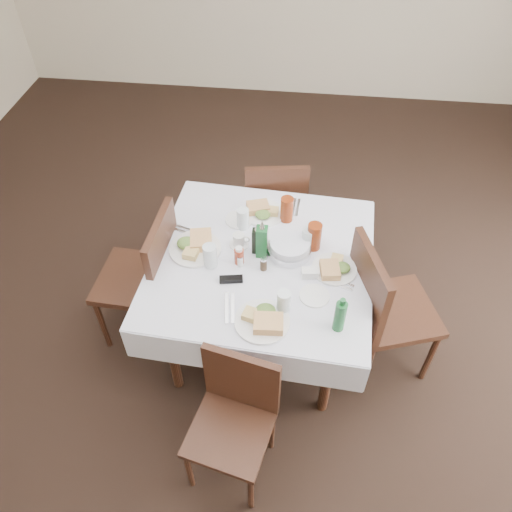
% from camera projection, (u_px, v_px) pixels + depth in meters
% --- Properties ---
extents(ground_plane, '(7.00, 7.00, 0.00)m').
position_uv_depth(ground_plane, '(250.00, 347.00, 3.32)').
color(ground_plane, black).
extents(room_shell, '(6.04, 7.04, 2.80)m').
position_uv_depth(room_shell, '(247.00, 117.00, 2.09)').
color(room_shell, beige).
rests_on(room_shell, ground).
extents(dining_table, '(1.31, 1.31, 0.76)m').
position_uv_depth(dining_table, '(262.00, 268.00, 2.90)').
color(dining_table, black).
rests_on(dining_table, ground).
extents(chair_north, '(0.48, 0.48, 0.89)m').
position_uv_depth(chair_north, '(275.00, 203.00, 3.56)').
color(chair_north, black).
rests_on(chair_north, ground).
extents(chair_south, '(0.47, 0.47, 0.83)m').
position_uv_depth(chair_south, '(235.00, 411.00, 2.49)').
color(chair_south, black).
rests_on(chair_south, ground).
extents(chair_east, '(0.59, 0.59, 0.98)m').
position_uv_depth(chair_east, '(381.00, 305.00, 2.85)').
color(chair_east, black).
rests_on(chair_east, ground).
extents(chair_west, '(0.48, 0.48, 0.98)m').
position_uv_depth(chair_west, '(149.00, 272.00, 3.03)').
color(chair_west, black).
rests_on(chair_west, ground).
extents(meal_north, '(0.26, 0.26, 0.06)m').
position_uv_depth(meal_north, '(263.00, 211.00, 3.08)').
color(meal_north, white).
rests_on(meal_north, dining_table).
extents(meal_south, '(0.28, 0.28, 0.06)m').
position_uv_depth(meal_south, '(264.00, 319.00, 2.50)').
color(meal_south, white).
rests_on(meal_south, dining_table).
extents(meal_east, '(0.25, 0.25, 0.05)m').
position_uv_depth(meal_east, '(335.00, 268.00, 2.75)').
color(meal_east, white).
rests_on(meal_east, dining_table).
extents(meal_west, '(0.30, 0.30, 0.07)m').
position_uv_depth(meal_west, '(195.00, 245.00, 2.87)').
color(meal_west, white).
rests_on(meal_west, dining_table).
extents(side_plate_a, '(0.17, 0.17, 0.01)m').
position_uv_depth(side_plate_a, '(239.00, 220.00, 3.05)').
color(side_plate_a, white).
rests_on(side_plate_a, dining_table).
extents(side_plate_b, '(0.16, 0.16, 0.01)m').
position_uv_depth(side_plate_b, '(314.00, 296.00, 2.63)').
color(side_plate_b, white).
rests_on(side_plate_b, dining_table).
extents(water_n, '(0.07, 0.07, 0.14)m').
position_uv_depth(water_n, '(243.00, 219.00, 2.97)').
color(water_n, silver).
rests_on(water_n, dining_table).
extents(water_s, '(0.07, 0.07, 0.13)m').
position_uv_depth(water_s, '(284.00, 302.00, 2.53)').
color(water_s, silver).
rests_on(water_s, dining_table).
extents(water_e, '(0.07, 0.07, 0.14)m').
position_uv_depth(water_e, '(308.00, 239.00, 2.84)').
color(water_e, silver).
rests_on(water_e, dining_table).
extents(water_w, '(0.08, 0.08, 0.14)m').
position_uv_depth(water_w, '(210.00, 256.00, 2.75)').
color(water_w, silver).
rests_on(water_w, dining_table).
extents(iced_tea_a, '(0.08, 0.08, 0.16)m').
position_uv_depth(iced_tea_a, '(287.00, 209.00, 3.00)').
color(iced_tea_a, maroon).
rests_on(iced_tea_a, dining_table).
extents(iced_tea_b, '(0.08, 0.08, 0.17)m').
position_uv_depth(iced_tea_b, '(314.00, 236.00, 2.83)').
color(iced_tea_b, maroon).
rests_on(iced_tea_b, dining_table).
extents(bread_basket, '(0.25, 0.25, 0.08)m').
position_uv_depth(bread_basket, '(290.00, 248.00, 2.83)').
color(bread_basket, silver).
rests_on(bread_basket, dining_table).
extents(oil_cruet_dark, '(0.05, 0.05, 0.21)m').
position_uv_depth(oil_cruet_dark, '(257.00, 240.00, 2.81)').
color(oil_cruet_dark, black).
rests_on(oil_cruet_dark, dining_table).
extents(oil_cruet_green, '(0.06, 0.06, 0.26)m').
position_uv_depth(oil_cruet_green, '(262.00, 240.00, 2.77)').
color(oil_cruet_green, '#195E29').
rests_on(oil_cruet_green, dining_table).
extents(ketchup_bottle, '(0.05, 0.05, 0.12)m').
position_uv_depth(ketchup_bottle, '(239.00, 256.00, 2.77)').
color(ketchup_bottle, '#A4361F').
rests_on(ketchup_bottle, dining_table).
extents(salt_shaker, '(0.03, 0.03, 0.07)m').
position_uv_depth(salt_shaker, '(240.00, 261.00, 2.77)').
color(salt_shaker, white).
rests_on(salt_shaker, dining_table).
extents(pepper_shaker, '(0.04, 0.04, 0.09)m').
position_uv_depth(pepper_shaker, '(264.00, 264.00, 2.74)').
color(pepper_shaker, '#3D2B1B').
rests_on(pepper_shaker, dining_table).
extents(coffee_mug, '(0.12, 0.11, 0.08)m').
position_uv_depth(coffee_mug, '(239.00, 240.00, 2.88)').
color(coffee_mug, white).
rests_on(coffee_mug, dining_table).
extents(sunglasses, '(0.13, 0.06, 0.03)m').
position_uv_depth(sunglasses, '(231.00, 279.00, 2.70)').
color(sunglasses, black).
rests_on(sunglasses, dining_table).
extents(green_bottle, '(0.06, 0.06, 0.22)m').
position_uv_depth(green_bottle, '(340.00, 316.00, 2.43)').
color(green_bottle, '#195E29').
rests_on(green_bottle, dining_table).
extents(sugar_caddy, '(0.10, 0.06, 0.05)m').
position_uv_depth(sugar_caddy, '(310.00, 273.00, 2.72)').
color(sugar_caddy, white).
rests_on(sugar_caddy, dining_table).
extents(cutlery_n, '(0.05, 0.17, 0.01)m').
position_uv_depth(cutlery_n, '(296.00, 207.00, 3.14)').
color(cutlery_n, silver).
rests_on(cutlery_n, dining_table).
extents(cutlery_s, '(0.08, 0.20, 0.01)m').
position_uv_depth(cutlery_s, '(230.00, 308.00, 2.58)').
color(cutlery_s, silver).
rests_on(cutlery_s, dining_table).
extents(cutlery_e, '(0.19, 0.11, 0.01)m').
position_uv_depth(cutlery_e, '(336.00, 282.00, 2.70)').
color(cutlery_e, silver).
rests_on(cutlery_e, dining_table).
extents(cutlery_w, '(0.20, 0.11, 0.01)m').
position_uv_depth(cutlery_w, '(190.00, 232.00, 2.98)').
color(cutlery_w, silver).
rests_on(cutlery_w, dining_table).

